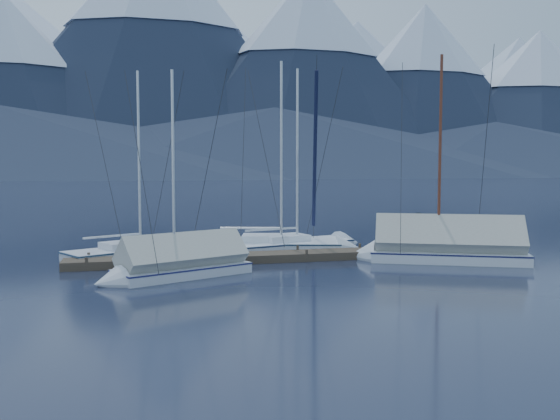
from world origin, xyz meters
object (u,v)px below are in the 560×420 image
(sailboat_covered_far, at_px, (172,267))
(person, at_px, (419,229))
(sailboat_covered_near, at_px, (434,250))
(sailboat_open_right, at_px, (306,246))
(sailboat_open_mid, at_px, (292,248))
(sailboat_open_left, at_px, (150,252))

(sailboat_covered_far, height_order, person, sailboat_covered_far)
(sailboat_covered_near, xyz_separation_m, sailboat_covered_far, (-11.30, -1.18, -0.08))
(sailboat_open_right, height_order, sailboat_covered_near, sailboat_covered_near)
(sailboat_open_mid, height_order, sailboat_open_right, sailboat_open_mid)
(sailboat_open_right, bearing_deg, sailboat_covered_near, -49.29)
(person, bearing_deg, sailboat_open_left, 69.37)
(sailboat_open_left, height_order, person, sailboat_open_left)
(person, bearing_deg, sailboat_covered_near, 160.99)
(sailboat_covered_near, xyz_separation_m, person, (0.40, 2.20, 0.66))
(sailboat_open_mid, height_order, sailboat_covered_near, sailboat_open_mid)
(sailboat_covered_far, bearing_deg, sailboat_open_right, 41.38)
(sailboat_open_mid, relative_size, sailboat_covered_near, 1.02)
(sailboat_covered_near, distance_m, person, 2.33)
(sailboat_open_left, xyz_separation_m, person, (12.26, -2.59, 0.99))
(sailboat_open_right, height_order, sailboat_covered_far, sailboat_open_right)
(sailboat_open_right, bearing_deg, sailboat_covered_far, -138.62)
(sailboat_open_mid, relative_size, person, 6.18)
(sailboat_open_mid, distance_m, sailboat_covered_near, 6.79)
(sailboat_covered_far, bearing_deg, sailboat_open_mid, 42.34)
(sailboat_open_mid, distance_m, sailboat_open_right, 1.04)
(sailboat_open_mid, xyz_separation_m, sailboat_covered_far, (-6.14, -5.60, 0.23))
(sailboat_open_mid, bearing_deg, sailboat_covered_near, -40.58)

